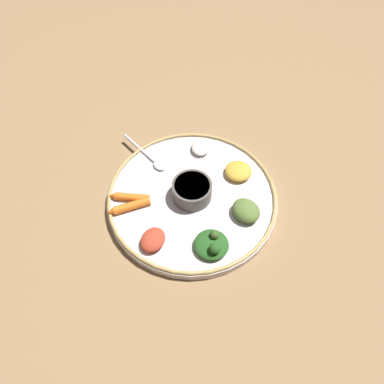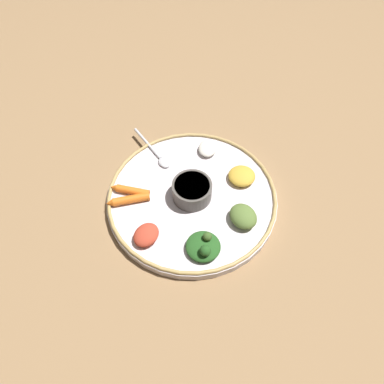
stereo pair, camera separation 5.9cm
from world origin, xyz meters
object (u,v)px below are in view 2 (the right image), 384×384
object	(u,v)px
carrot_near_spoon	(130,190)
center_bowl	(192,190)
spoon	(157,154)
carrot_outer	(128,200)
greens_pile	(204,246)

from	to	relation	value
carrot_near_spoon	center_bowl	bearing A→B (deg)	26.71
spoon	carrot_near_spoon	distance (m)	0.12
center_bowl	carrot_outer	bearing A→B (deg)	-143.06
greens_pile	carrot_outer	distance (m)	0.20
center_bowl	carrot_outer	distance (m)	0.14
carrot_outer	greens_pile	bearing A→B (deg)	-5.02
spoon	greens_pile	distance (m)	0.27
greens_pile	center_bowl	bearing A→B (deg)	130.25
spoon	carrot_outer	xyz separation A→B (m)	(0.02, -0.14, 0.01)
carrot_near_spoon	spoon	bearing A→B (deg)	94.97
center_bowl	spoon	bearing A→B (deg)	155.72
greens_pile	carrot_near_spoon	size ratio (longest dim) A/B	1.03
center_bowl	spoon	size ratio (longest dim) A/B	0.60
carrot_near_spoon	carrot_outer	world-z (taller)	same
center_bowl	carrot_near_spoon	bearing A→B (deg)	-153.29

